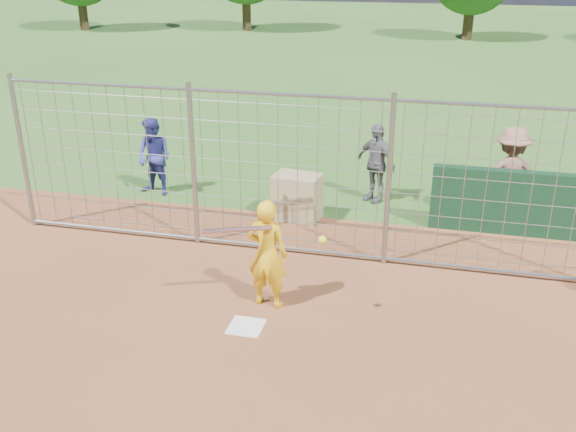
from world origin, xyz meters
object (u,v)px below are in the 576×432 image
(bystander_a, at_px, (154,157))
(bystander_c, at_px, (509,176))
(equipment_bin, at_px, (297,197))
(bystander_b, at_px, (376,163))
(batter, at_px, (267,254))

(bystander_a, xyz_separation_m, bystander_c, (6.44, 0.16, 0.11))
(equipment_bin, bearing_deg, bystander_b, 51.79)
(batter, distance_m, equipment_bin, 3.02)
(bystander_c, bearing_deg, bystander_b, -23.09)
(bystander_a, height_order, bystander_b, bystander_a)
(equipment_bin, bearing_deg, batter, -76.62)
(bystander_c, height_order, equipment_bin, bystander_c)
(bystander_a, relative_size, bystander_c, 0.88)
(equipment_bin, bearing_deg, bystander_c, 18.60)
(bystander_a, bearing_deg, bystander_c, 15.00)
(bystander_b, relative_size, equipment_bin, 1.86)
(bystander_a, bearing_deg, batter, -34.03)
(bystander_a, distance_m, bystander_b, 4.18)
(bystander_a, height_order, bystander_c, bystander_c)
(bystander_b, bearing_deg, bystander_a, -136.90)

